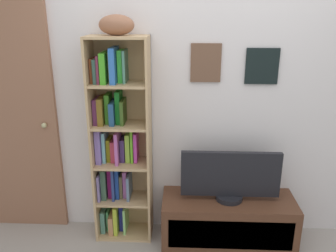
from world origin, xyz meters
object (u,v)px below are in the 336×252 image
object	(u,v)px
football	(116,25)
television	(230,177)
tv_stand	(228,220)
bookshelf	(117,144)
door	(10,119)

from	to	relation	value
football	television	size ratio (longest dim) A/B	0.34
tv_stand	football	bearing A→B (deg)	175.24
bookshelf	football	world-z (taller)	football
bookshelf	tv_stand	size ratio (longest dim) A/B	1.56
tv_stand	door	distance (m)	2.03
bookshelf	television	xyz separation A→B (m)	(0.93, -0.10, -0.23)
tv_stand	door	size ratio (longest dim) A/B	0.54
bookshelf	television	bearing A→B (deg)	-6.44
bookshelf	door	size ratio (longest dim) A/B	0.84
tv_stand	door	bearing A→B (deg)	174.18
bookshelf	television	distance (m)	0.96
football	television	bearing A→B (deg)	-4.69
football	bookshelf	bearing A→B (deg)	143.11
football	door	size ratio (longest dim) A/B	0.13
bookshelf	football	xyz separation A→B (m)	(0.04, -0.03, 0.95)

